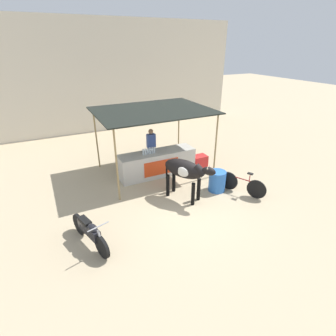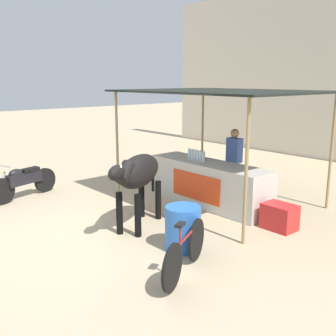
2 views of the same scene
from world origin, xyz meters
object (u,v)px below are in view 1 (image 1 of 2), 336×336
object	(u,v)px
motorcycle_parked	(90,231)
bicycle_leaning	(242,184)
vendor_behind_counter	(151,148)
cow	(185,171)
cooler_box	(199,161)
stall_counter	(157,163)
water_barrel	(217,181)

from	to	relation	value
motorcycle_parked	bicycle_leaning	size ratio (longest dim) A/B	1.16
vendor_behind_counter	cow	size ratio (longest dim) A/B	0.93
cooler_box	stall_counter	bearing A→B (deg)	177.08
cow	bicycle_leaning	size ratio (longest dim) A/B	1.18
water_barrel	bicycle_leaning	bearing A→B (deg)	-40.90
cooler_box	bicycle_leaning	distance (m)	2.54
vendor_behind_counter	water_barrel	bearing A→B (deg)	-65.48
vendor_behind_counter	cooler_box	size ratio (longest dim) A/B	2.75
water_barrel	bicycle_leaning	size ratio (longest dim) A/B	0.49
stall_counter	vendor_behind_counter	xyz separation A→B (m)	(0.08, 0.75, 0.37)
vendor_behind_counter	cow	distance (m)	2.78
cooler_box	water_barrel	distance (m)	2.05
vendor_behind_counter	bicycle_leaning	distance (m)	3.93
cooler_box	motorcycle_parked	size ratio (longest dim) A/B	0.34
bicycle_leaning	water_barrel	bearing A→B (deg)	139.10
vendor_behind_counter	cooler_box	xyz separation A→B (m)	(1.83, -0.85, -0.61)
vendor_behind_counter	cow	bearing A→B (deg)	-89.90
vendor_behind_counter	motorcycle_parked	distance (m)	4.94
motorcycle_parked	bicycle_leaning	world-z (taller)	motorcycle_parked
stall_counter	water_barrel	size ratio (longest dim) A/B	4.09
cooler_box	bicycle_leaning	bearing A→B (deg)	-87.47
cooler_box	bicycle_leaning	world-z (taller)	bicycle_leaning
cooler_box	motorcycle_parked	xyz separation A→B (m)	(-5.09, -2.82, 0.19)
stall_counter	water_barrel	xyz separation A→B (m)	(1.37, -2.07, -0.11)
stall_counter	cow	xyz separation A→B (m)	(0.09, -2.02, 0.55)
cooler_box	water_barrel	xyz separation A→B (m)	(-0.54, -1.97, 0.13)
water_barrel	bicycle_leaning	world-z (taller)	bicycle_leaning
water_barrel	bicycle_leaning	xyz separation A→B (m)	(0.65, -0.56, -0.02)
stall_counter	vendor_behind_counter	world-z (taller)	vendor_behind_counter
vendor_behind_counter	cow	world-z (taller)	vendor_behind_counter
vendor_behind_counter	bicycle_leaning	bearing A→B (deg)	-60.21
stall_counter	cow	size ratio (longest dim) A/B	1.70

